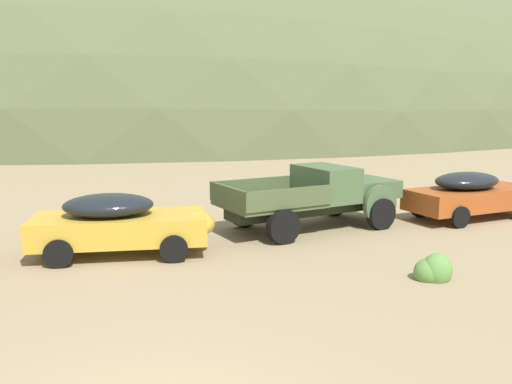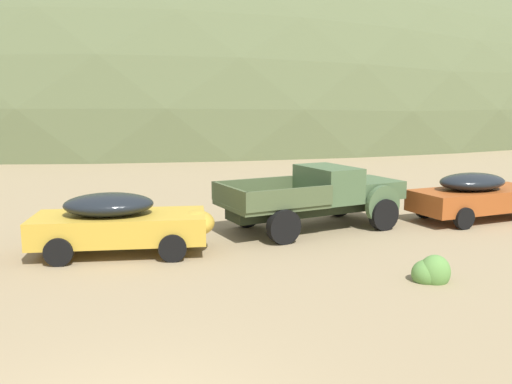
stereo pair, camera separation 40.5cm
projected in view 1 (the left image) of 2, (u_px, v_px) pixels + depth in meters
hill_distant at (206, 131)px, 73.51m from camera, size 115.67×77.30×49.09m
car_faded_yellow at (125, 223)px, 13.54m from camera, size 4.79×2.64×1.57m
truck_weathered_green at (323, 195)px, 16.55m from camera, size 5.99×3.24×1.89m
car_oxide_orange at (475, 194)px, 17.83m from camera, size 4.91×2.25×1.57m
bush_near_barrel at (433, 271)px, 11.67m from camera, size 0.82×0.70×0.76m
bush_between_trucks at (241, 204)px, 19.53m from camera, size 0.77×0.72×0.68m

